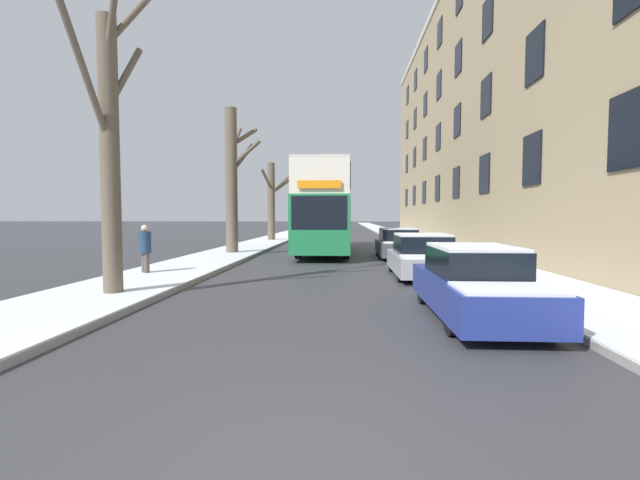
% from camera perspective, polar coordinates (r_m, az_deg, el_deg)
% --- Properties ---
extents(sidewalk_left, '(2.98, 130.00, 0.16)m').
position_cam_1_polar(sidewalk_left, '(56.34, -2.57, 1.27)').
color(sidewalk_left, gray).
rests_on(sidewalk_left, ground).
extents(sidewalk_right, '(2.98, 130.00, 0.16)m').
position_cam_1_polar(sidewalk_right, '(56.27, 8.52, 1.24)').
color(sidewalk_right, gray).
rests_on(sidewalk_right, ground).
extents(terrace_facade_right, '(9.10, 46.50, 17.91)m').
position_cam_1_polar(terrace_facade_right, '(31.22, 25.04, 15.86)').
color(terrace_facade_right, tan).
rests_on(terrace_facade_right, ground).
extents(bare_tree_left_0, '(1.53, 2.96, 8.23)m').
position_cam_1_polar(bare_tree_left_0, '(11.23, -26.14, 11.80)').
color(bare_tree_left_0, brown).
rests_on(bare_tree_left_0, ground).
extents(bare_tree_left_1, '(1.83, 3.04, 7.27)m').
position_cam_1_polar(bare_tree_left_1, '(21.90, -11.57, 8.17)').
color(bare_tree_left_1, brown).
rests_on(bare_tree_left_1, ground).
extents(bare_tree_left_2, '(2.28, 3.66, 6.01)m').
position_cam_1_polar(bare_tree_left_2, '(32.99, -6.42, 5.33)').
color(bare_tree_left_2, brown).
rests_on(bare_tree_left_2, ground).
extents(double_decker_bus, '(2.56, 11.41, 4.46)m').
position_cam_1_polar(double_decker_bus, '(23.04, 0.74, 4.60)').
color(double_decker_bus, '#1E7A47').
rests_on(double_decker_bus, ground).
extents(parked_car_0, '(1.69, 4.33, 1.38)m').
position_cam_1_polar(parked_car_0, '(8.78, 19.98, -5.56)').
color(parked_car_0, navy).
rests_on(parked_car_0, ground).
extents(parked_car_1, '(1.90, 3.99, 1.38)m').
position_cam_1_polar(parked_car_1, '(14.18, 13.51, -2.21)').
color(parked_car_1, '#9EA3AD').
rests_on(parked_car_1, ground).
extents(parked_car_2, '(1.87, 4.27, 1.39)m').
position_cam_1_polar(parked_car_2, '(20.41, 10.38, -0.54)').
color(parked_car_2, '#474C56').
rests_on(parked_car_2, ground).
extents(pedestrian_left_sidewalk, '(0.37, 0.37, 1.68)m').
position_cam_1_polar(pedestrian_left_sidewalk, '(14.66, -22.29, -1.07)').
color(pedestrian_left_sidewalk, '#4C4742').
rests_on(pedestrian_left_sidewalk, ground).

